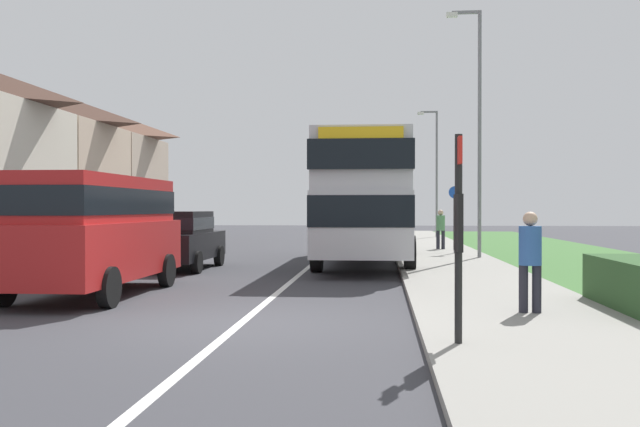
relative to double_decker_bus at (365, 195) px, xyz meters
name	(u,v)px	position (x,y,z in m)	size (l,w,h in m)	color
ground_plane	(241,323)	(-1.63, -11.39, -2.14)	(120.00, 120.00, 0.00)	#38383D
lane_marking_centre	(301,273)	(-1.63, -3.39, -2.14)	(0.14, 60.00, 0.01)	silver
pavement_near_side	(472,280)	(2.57, -5.39, -2.08)	(3.20, 68.00, 0.12)	gray
double_decker_bus	(365,195)	(0.00, 0.00, 0.00)	(2.80, 10.80, 3.70)	#BCBCC1
parked_van_red	(94,225)	(-5.17, -8.39, -0.76)	(2.11, 5.27, 2.34)	#B21E1E
parked_car_black	(179,238)	(-5.20, -2.50, -1.24)	(1.87, 4.14, 1.64)	black
pedestrian_at_stop	(530,257)	(2.74, -10.74, -1.17)	(0.34, 0.34, 1.67)	#23232D
pedestrian_walking_away	(441,227)	(2.84, 5.99, -1.17)	(0.34, 0.34, 1.67)	#23232D
bus_stop_sign	(458,224)	(1.37, -13.26, -0.60)	(0.09, 0.52, 2.60)	black
cycle_route_sign	(455,217)	(3.13, 3.49, -0.71)	(0.44, 0.08, 2.52)	slate
street_lamp_mid	(477,119)	(3.61, 1.41, 2.51)	(1.14, 0.20, 8.19)	slate
street_lamp_far	(435,165)	(3.56, 17.98, 2.02)	(1.14, 0.20, 7.24)	slate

